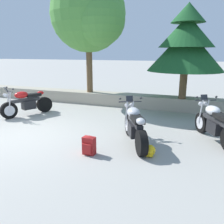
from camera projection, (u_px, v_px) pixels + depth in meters
The scene contains 9 objects.
ground_plane at pixel (21, 136), 6.83m from camera, with size 120.00×120.00×0.00m, color #A3A099.
stone_wall at pixel (90, 97), 11.12m from camera, with size 36.00×0.80×0.55m, color #A89E89.
motorcycle_red_near_left at pixel (27, 103), 8.92m from camera, with size 1.12×1.92×1.18m.
motorcycle_silver_centre at pixel (135, 126), 6.14m from camera, with size 1.16×1.90×1.18m.
motorcycle_white_far_right at pixel (215, 124), 6.33m from camera, with size 1.14×1.91×1.18m.
rider_backpack at pixel (89, 145), 5.53m from camera, with size 0.31×0.28×0.47m.
rider_helmet at pixel (150, 151), 5.46m from camera, with size 0.28×0.28×0.28m.
leafy_tree_far_left at pixel (90, 15), 9.99m from camera, with size 3.49×3.32×5.14m.
pine_tree_mid_left at pixel (186, 43), 8.89m from camera, with size 2.96×2.96×3.66m.
Camera 1 is at (4.75, -5.11, 2.42)m, focal length 36.82 mm.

